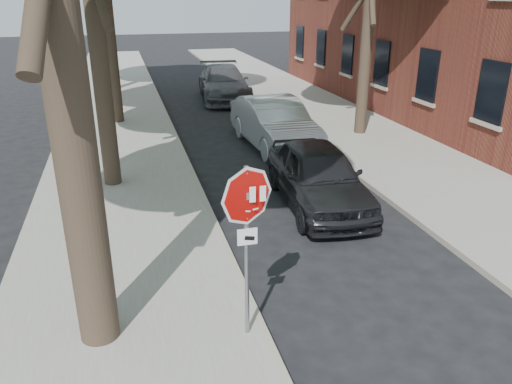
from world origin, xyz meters
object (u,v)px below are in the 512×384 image
(stop_sign, at_px, (247,221))
(car_a, at_px, (318,176))
(car_b, at_px, (274,123))
(car_c, at_px, (224,83))

(stop_sign, height_order, car_a, stop_sign)
(car_b, bearing_deg, stop_sign, -112.43)
(stop_sign, height_order, car_c, stop_sign)
(car_a, xyz_separation_m, car_b, (0.43, 4.94, 0.05))
(car_a, relative_size, car_b, 0.90)
(car_c, bearing_deg, car_b, -84.38)
(car_a, distance_m, car_b, 4.96)
(stop_sign, bearing_deg, car_b, 70.72)
(stop_sign, relative_size, car_b, 0.54)
(stop_sign, distance_m, car_c, 18.03)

